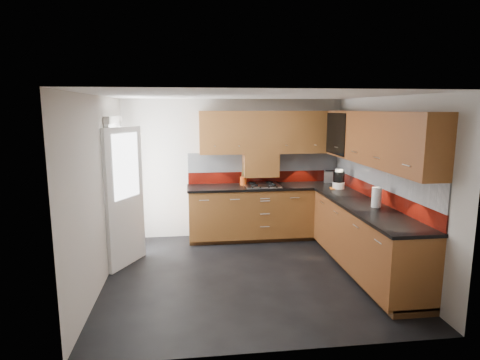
{
  "coord_description": "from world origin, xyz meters",
  "views": [
    {
      "loc": [
        -0.77,
        -5.13,
        2.23
      ],
      "look_at": [
        -0.03,
        0.65,
        1.2
      ],
      "focal_mm": 30.0,
      "sensor_mm": 36.0,
      "label": 1
    }
  ],
  "objects": [
    {
      "name": "paper_towel",
      "position": [
        1.69,
        -0.2,
        1.07
      ],
      "size": [
        0.16,
        0.16,
        0.26
      ],
      "primitive_type": "cylinder",
      "rotation": [
        0.0,
        0.0,
        0.31
      ],
      "color": "white",
      "rests_on": "countertop"
    },
    {
      "name": "food_processor",
      "position": [
        1.65,
        1.08,
        1.09
      ],
      "size": [
        0.2,
        0.2,
        0.33
      ],
      "color": "white",
      "rests_on": "countertop"
    },
    {
      "name": "gas_hob",
      "position": [
        0.45,
        1.47,
        0.96
      ],
      "size": [
        0.59,
        0.52,
        0.05
      ],
      "color": "silver",
      "rests_on": "countertop"
    },
    {
      "name": "upper_cabinets",
      "position": [
        1.23,
        0.78,
        1.84
      ],
      "size": [
        2.5,
        3.2,
        0.72
      ],
      "color": "brown",
      "rests_on": "room"
    },
    {
      "name": "extractor_hood",
      "position": [
        0.45,
        1.64,
        1.28
      ],
      "size": [
        0.6,
        0.33,
        0.4
      ],
      "primitive_type": "cube",
      "color": "brown",
      "rests_on": "room"
    },
    {
      "name": "backsplash",
      "position": [
        1.28,
        0.93,
        1.21
      ],
      "size": [
        2.7,
        3.2,
        0.54
      ],
      "color": "maroon",
      "rests_on": "countertop"
    },
    {
      "name": "utensil_pot",
      "position": [
        0.14,
        1.6,
        1.03
      ],
      "size": [
        0.11,
        0.11,
        0.41
      ],
      "color": "#D84E14",
      "rests_on": "countertop"
    },
    {
      "name": "back_door",
      "position": [
        -1.78,
        0.75,
        1.03
      ],
      "size": [
        0.42,
        1.19,
        2.04
      ],
      "color": "white",
      "rests_on": "room"
    },
    {
      "name": "glass_cabinet",
      "position": [
        1.71,
        1.07,
        1.87
      ],
      "size": [
        0.32,
        0.8,
        0.66
      ],
      "color": "black",
      "rests_on": "room"
    },
    {
      "name": "toaster",
      "position": [
        1.75,
        1.64,
        1.04
      ],
      "size": [
        0.33,
        0.26,
        0.21
      ],
      "color": "silver",
      "rests_on": "countertop"
    },
    {
      "name": "base_cabinets",
      "position": [
        1.07,
        0.72,
        0.44
      ],
      "size": [
        2.7,
        3.2,
        0.95
      ],
      "color": "brown",
      "rests_on": "room"
    },
    {
      "name": "orange_cloth",
      "position": [
        1.58,
        1.08,
        0.95
      ],
      "size": [
        0.16,
        0.14,
        0.01
      ],
      "primitive_type": "cube",
      "rotation": [
        0.0,
        0.0,
        -0.17
      ],
      "color": "orange",
      "rests_on": "countertop"
    },
    {
      "name": "countertop",
      "position": [
        1.05,
        0.7,
        0.92
      ],
      "size": [
        2.72,
        3.22,
        0.04
      ],
      "color": "black",
      "rests_on": "base_cabinets"
    },
    {
      "name": "room",
      "position": [
        0.0,
        0.0,
        1.5
      ],
      "size": [
        4.0,
        3.8,
        2.64
      ],
      "color": "black"
    }
  ]
}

